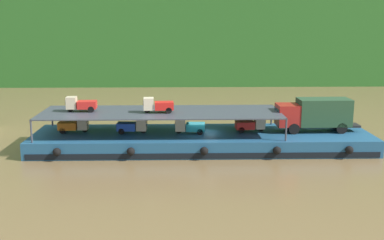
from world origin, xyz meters
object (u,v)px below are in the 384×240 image
(mini_truck_lower_aft, at_px, (133,126))
(mini_truck_upper_stern, at_px, (81,104))
(cargo_barge, at_px, (202,140))
(covered_lorry, at_px, (315,114))
(mini_truck_lower_mid, at_px, (190,126))
(mini_truck_lower_fore, at_px, (251,124))
(mini_truck_lower_stern, at_px, (74,125))
(mini_truck_upper_mid, at_px, (158,105))

(mini_truck_lower_aft, distance_m, mini_truck_upper_stern, 5.14)
(cargo_barge, relative_size, mini_truck_upper_stern, 11.18)
(covered_lorry, bearing_deg, cargo_barge, -178.64)
(mini_truck_lower_mid, xyz_separation_m, mini_truck_lower_fore, (5.75, 0.69, 0.00))
(covered_lorry, xyz_separation_m, mini_truck_lower_stern, (-22.51, 0.22, -1.00))
(mini_truck_lower_aft, xyz_separation_m, mini_truck_upper_mid, (2.38, -0.40, 2.00))
(mini_truck_lower_mid, bearing_deg, mini_truck_lower_aft, 176.76)
(cargo_barge, height_order, mini_truck_upper_stern, mini_truck_upper_stern)
(mini_truck_lower_mid, relative_size, mini_truck_upper_stern, 1.00)
(mini_truck_lower_aft, bearing_deg, mini_truck_upper_stern, 176.21)
(mini_truck_lower_mid, bearing_deg, mini_truck_lower_stern, 175.78)
(mini_truck_lower_stern, xyz_separation_m, mini_truck_lower_fore, (16.50, -0.10, 0.00))
(mini_truck_upper_mid, bearing_deg, mini_truck_upper_stern, 174.26)
(mini_truck_lower_aft, height_order, mini_truck_upper_stern, mini_truck_upper_stern)
(mini_truck_upper_stern, height_order, mini_truck_upper_mid, same)
(mini_truck_lower_fore, bearing_deg, mini_truck_upper_stern, -179.70)
(cargo_barge, distance_m, mini_truck_lower_mid, 1.89)
(mini_truck_lower_mid, distance_m, mini_truck_lower_fore, 5.79)
(covered_lorry, relative_size, mini_truck_lower_fore, 2.83)
(covered_lorry, height_order, mini_truck_upper_mid, mini_truck_upper_mid)
(cargo_barge, distance_m, mini_truck_lower_aft, 6.58)
(covered_lorry, bearing_deg, mini_truck_lower_mid, -177.23)
(mini_truck_lower_fore, bearing_deg, mini_truck_upper_mid, -174.72)
(covered_lorry, height_order, mini_truck_lower_aft, covered_lorry)
(cargo_barge, xyz_separation_m, mini_truck_upper_stern, (-11.14, 0.29, 3.44))
(mini_truck_lower_fore, bearing_deg, mini_truck_lower_stern, 179.65)
(mini_truck_lower_mid, relative_size, mini_truck_lower_fore, 1.00)
(mini_truck_upper_stern, bearing_deg, cargo_barge, -1.50)
(mini_truck_lower_aft, bearing_deg, mini_truck_lower_fore, 2.06)
(mini_truck_lower_stern, relative_size, mini_truck_upper_mid, 0.99)
(mini_truck_lower_stern, bearing_deg, covered_lorry, -0.57)
(mini_truck_lower_aft, distance_m, mini_truck_upper_mid, 3.13)
(cargo_barge, bearing_deg, mini_truck_upper_mid, -174.03)
(cargo_barge, xyz_separation_m, mini_truck_upper_mid, (-4.04, -0.42, 3.44))
(mini_truck_lower_stern, distance_m, mini_truck_upper_mid, 8.18)
(mini_truck_upper_mid, bearing_deg, covered_lorry, 2.64)
(mini_truck_lower_stern, bearing_deg, mini_truck_lower_mid, -4.22)
(mini_truck_upper_mid, bearing_deg, mini_truck_lower_fore, 5.28)
(mini_truck_lower_mid, xyz_separation_m, mini_truck_upper_stern, (-9.97, 0.61, 2.00))
(mini_truck_lower_aft, xyz_separation_m, mini_truck_upper_stern, (-4.72, 0.31, 2.00))
(mini_truck_lower_mid, height_order, mini_truck_lower_fore, same)
(mini_truck_lower_fore, bearing_deg, covered_lorry, -1.17)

